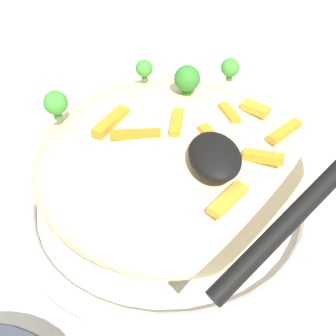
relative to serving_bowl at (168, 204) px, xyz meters
The scene contains 17 objects.
ground_plane 0.02m from the serving_bowl, ahead, with size 2.40×2.40×0.00m, color beige.
serving_bowl is the anchor object (origin of this frame).
pasta_mound 0.06m from the serving_bowl, ahead, with size 0.25×0.24×0.08m, color beige.
carrot_piece_0 0.13m from the serving_bowl, 98.01° to the right, with size 0.04×0.01×0.01m, color orange.
carrot_piece_1 0.10m from the serving_bowl, 75.81° to the right, with size 0.03×0.01×0.01m, color orange.
carrot_piece_2 0.10m from the serving_bowl, 107.85° to the left, with size 0.04×0.01×0.01m, color orange.
carrot_piece_3 0.12m from the serving_bowl, 122.91° to the right, with size 0.03×0.01×0.01m, color orange.
carrot_piece_4 0.12m from the serving_bowl, 75.53° to the right, with size 0.02×0.01×0.01m, color orange.
carrot_piece_5 0.11m from the serving_bowl, 75.00° to the right, with size 0.03×0.01×0.01m, color orange.
carrot_piece_6 0.13m from the serving_bowl, 159.41° to the right, with size 0.04×0.01×0.01m, color orange.
carrot_piece_7 0.10m from the serving_bowl, 120.41° to the right, with size 0.03×0.01×0.01m, color orange.
carrot_piece_8 0.11m from the serving_bowl, 75.32° to the left, with size 0.04×0.01×0.01m, color orange.
broccoli_floret_0 0.14m from the serving_bowl, 69.63° to the left, with size 0.02×0.02×0.03m.
broccoli_floret_1 0.13m from the serving_bowl, ahead, with size 0.02×0.02×0.02m.
broccoli_floret_2 0.15m from the serving_bowl, 42.87° to the right, with size 0.02×0.02×0.02m.
broccoli_floret_3 0.12m from the serving_bowl, 25.41° to the right, with size 0.02×0.02×0.03m.
serving_spoon 0.15m from the serving_bowl, 149.74° to the right, with size 0.16×0.16×0.08m.
Camera 1 is at (-0.31, 0.04, 0.36)m, focal length 49.85 mm.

